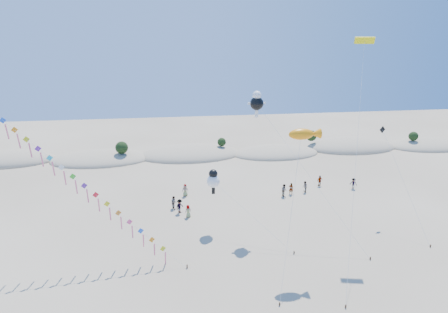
% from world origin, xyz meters
% --- Properties ---
extents(dune_ridge, '(145.30, 11.49, 5.57)m').
position_xyz_m(dune_ridge, '(1.06, 45.14, 0.11)').
color(dune_ridge, gray).
rests_on(dune_ridge, ground).
extents(kite_train, '(29.01, 9.43, 24.66)m').
position_xyz_m(kite_train, '(-17.28, 14.50, 12.75)').
color(kite_train, '#3F2D1E').
rests_on(kite_train, ground).
extents(fish_kite, '(5.45, 7.93, 13.14)m').
position_xyz_m(fish_kite, '(9.13, 10.66, 12.58)').
color(fish_kite, '#3F2D1E').
rests_on(fish_kite, ground).
extents(cartoon_kite_low, '(8.29, 7.70, 7.07)m').
position_xyz_m(cartoon_kite_low, '(1.35, 17.48, 5.85)').
color(cartoon_kite_low, '#3F2D1E').
rests_on(cartoon_kite_low, ground).
extents(cartoon_kite_high, '(10.69, 11.04, 15.51)m').
position_xyz_m(cartoon_kite_high, '(6.41, 18.75, 14.26)').
color(cartoon_kite_high, '#3F2D1E').
rests_on(cartoon_kite_high, ground).
extents(parafoil_kite, '(7.43, 14.36, 21.15)m').
position_xyz_m(parafoil_kite, '(16.68, 15.76, 20.16)').
color(parafoil_kite, '#3F2D1E').
rests_on(parafoil_kite, ground).
extents(dark_kite, '(2.16, 9.22, 11.06)m').
position_xyz_m(dark_kite, '(22.31, 16.04, 7.34)').
color(dark_kite, '#3F2D1E').
rests_on(dark_kite, ground).
extents(beachgoers, '(26.97, 8.02, 1.80)m').
position_xyz_m(beachgoers, '(7.25, 24.28, 0.84)').
color(beachgoers, slate).
rests_on(beachgoers, ground).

